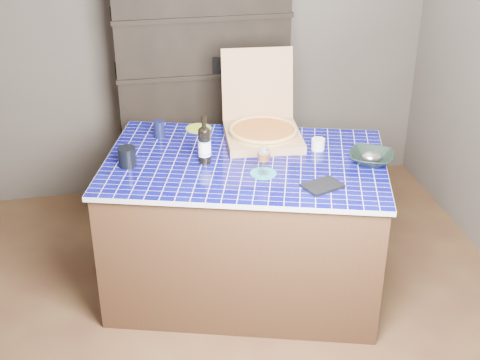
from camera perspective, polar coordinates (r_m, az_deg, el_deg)
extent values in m
plane|color=brown|center=(4.02, 0.16, -11.82)|extent=(3.50, 3.50, 0.00)
plane|color=#514B46|center=(5.00, -3.73, 12.50)|extent=(3.50, 0.00, 3.50)
cube|color=black|center=(4.90, -3.26, 7.89)|extent=(1.20, 0.40, 1.80)
cube|color=black|center=(4.82, -0.26, 10.41)|extent=(0.40, 0.32, 0.12)
cube|color=#402319|center=(4.05, 0.41, -4.11)|extent=(1.77, 1.37, 0.85)
cube|color=#060553|center=(3.84, 0.43, 1.48)|extent=(1.82, 1.42, 0.03)
cube|color=#A37454|center=(4.07, 1.98, 3.69)|extent=(0.48, 0.48, 0.05)
cube|color=#A37454|center=(4.23, 1.50, 8.21)|extent=(0.45, 0.14, 0.44)
cylinder|color=#AC8E47|center=(4.06, 1.99, 4.10)|extent=(0.41, 0.41, 0.01)
cylinder|color=maroon|center=(4.05, 1.99, 4.26)|extent=(0.36, 0.36, 0.01)
torus|color=#AC8E47|center=(4.05, 1.99, 4.34)|extent=(0.42, 0.42, 0.02)
cylinder|color=black|center=(3.77, -3.05, 2.87)|extent=(0.07, 0.07, 0.20)
ellipsoid|color=black|center=(3.73, -3.08, 4.24)|extent=(0.07, 0.07, 0.04)
cylinder|color=black|center=(3.71, -3.10, 4.90)|extent=(0.03, 0.03, 0.08)
cylinder|color=white|center=(3.78, -3.04, 2.74)|extent=(0.07, 0.07, 0.09)
cylinder|color=#448EEA|center=(3.79, -3.03, 2.36)|extent=(0.08, 0.08, 0.01)
cylinder|color=#448EEA|center=(3.76, -3.06, 3.39)|extent=(0.08, 0.08, 0.01)
cylinder|color=teal|center=(3.68, 2.00, 0.56)|extent=(0.15, 0.15, 0.01)
cylinder|color=white|center=(3.68, 2.00, 0.63)|extent=(0.06, 0.06, 0.00)
cylinder|color=white|center=(3.66, 2.01, 1.14)|extent=(0.01, 0.01, 0.07)
ellipsoid|color=white|center=(3.63, 2.03, 2.19)|extent=(0.07, 0.07, 0.10)
cylinder|color=#C5641F|center=(3.63, 2.03, 2.06)|extent=(0.06, 0.06, 0.04)
cylinder|color=white|center=(3.62, 2.04, 2.45)|extent=(0.06, 0.06, 0.02)
cylinder|color=black|center=(3.80, -9.61, 1.97)|extent=(0.10, 0.10, 0.11)
cube|color=black|center=(3.57, 7.05, -0.50)|extent=(0.24, 0.20, 0.02)
imported|color=black|center=(3.86, 11.15, 1.87)|extent=(0.33, 0.33, 0.06)
ellipsoid|color=#B7B7C3|center=(3.86, 11.17, 2.00)|extent=(0.12, 0.10, 0.05)
cylinder|color=silver|center=(3.98, 6.68, 3.05)|extent=(0.08, 0.08, 0.07)
cylinder|color=black|center=(4.14, -6.90, 4.34)|extent=(0.07, 0.07, 0.11)
cylinder|color=#90BC28|center=(4.25, -3.55, 4.42)|extent=(0.16, 0.16, 0.01)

